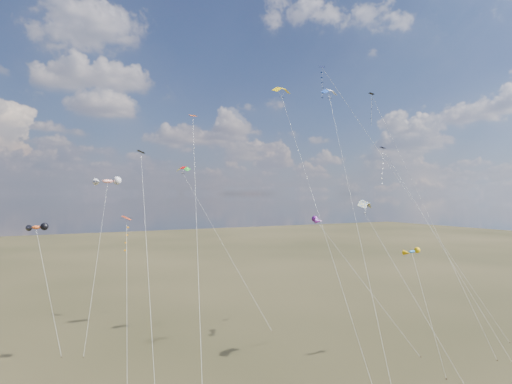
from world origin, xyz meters
name	(u,v)px	position (x,y,z in m)	size (l,w,h in m)	color
diamond_black_high	(378,122)	(24.93, 23.64, 30.12)	(3.58, 24.12, 35.11)	black
diamond_navy_tall	(335,100)	(16.50, 23.81, 32.84)	(14.35, 21.06, 38.24)	#12114C
diamond_black_mid	(145,216)	(-13.81, 16.76, 16.49)	(2.34, 13.45, 23.68)	black
diamond_red_low	(127,241)	(-14.74, 21.04, 13.48)	(3.26, 12.68, 16.29)	#AB3112
diamond_navy_right	(388,175)	(21.30, 17.78, 21.52)	(2.29, 18.70, 25.59)	#0A0E47
diamond_orange_center	(196,194)	(-9.45, 13.49, 18.77)	(7.23, 21.09, 28.14)	#C7440B
parafoil_yellow	(282,89)	(7.41, 24.08, 33.49)	(7.66, 27.03, 34.31)	#E7BB04
parafoil_blue_white	(330,92)	(11.67, 18.71, 32.53)	(10.69, 22.23, 33.34)	blue
parafoil_striped	(365,202)	(9.76, 9.67, 17.83)	(3.35, 13.97, 18.58)	gold
parafoil_tricolor	(184,169)	(-3.17, 35.16, 22.58)	(9.69, 13.31, 23.25)	yellow
novelty_orange_black	(36,228)	(-23.17, 35.74, 14.34)	(3.51, 10.48, 14.97)	#F05B1F
novelty_white_purple	(317,220)	(9.55, 18.70, 15.29)	(6.74, 13.35, 15.82)	white
novelty_redwhite_stripe	(108,182)	(-14.18, 35.51, 20.50)	(6.33, 11.72, 21.20)	red
novelty_blue_yellow	(412,252)	(14.71, 7.29, 12.05)	(3.11, 6.85, 12.53)	#1B68B0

